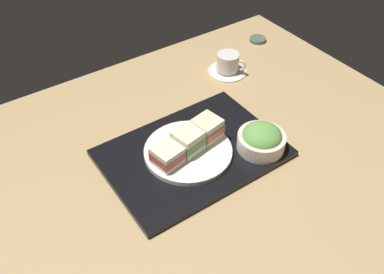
% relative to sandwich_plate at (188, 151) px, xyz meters
% --- Properties ---
extents(ground_plane, '(1.40, 1.00, 0.03)m').
position_rel_sandwich_plate_xyz_m(ground_plane, '(-0.02, -0.00, -0.04)').
color(ground_plane, tan).
extents(serving_tray, '(0.45, 0.32, 0.02)m').
position_rel_sandwich_plate_xyz_m(serving_tray, '(0.01, -0.01, -0.01)').
color(serving_tray, black).
rests_on(serving_tray, ground_plane).
extents(sandwich_plate, '(0.23, 0.23, 0.01)m').
position_rel_sandwich_plate_xyz_m(sandwich_plate, '(0.00, 0.00, 0.00)').
color(sandwich_plate, white).
rests_on(sandwich_plate, serving_tray).
extents(sandwich_near, '(0.08, 0.07, 0.05)m').
position_rel_sandwich_plate_xyz_m(sandwich_near, '(-0.07, -0.01, 0.03)').
color(sandwich_near, '#EFE5C1').
rests_on(sandwich_near, sandwich_plate).
extents(sandwich_middle, '(0.08, 0.07, 0.06)m').
position_rel_sandwich_plate_xyz_m(sandwich_middle, '(0.00, -0.00, 0.04)').
color(sandwich_middle, '#EFE5C1').
rests_on(sandwich_middle, sandwich_plate).
extents(sandwich_far, '(0.08, 0.08, 0.06)m').
position_rel_sandwich_plate_xyz_m(sandwich_far, '(0.07, 0.01, 0.04)').
color(sandwich_far, beige).
rests_on(sandwich_far, sandwich_plate).
extents(salad_bowl, '(0.12, 0.12, 0.07)m').
position_rel_sandwich_plate_xyz_m(salad_bowl, '(0.17, -0.09, 0.02)').
color(salad_bowl, silver).
rests_on(salad_bowl, serving_tray).
extents(coffee_cup, '(0.13, 0.13, 0.07)m').
position_rel_sandwich_plate_xyz_m(coffee_cup, '(0.33, 0.25, 0.01)').
color(coffee_cup, silver).
rests_on(coffee_cup, ground_plane).
extents(small_sauce_dish, '(0.06, 0.06, 0.01)m').
position_rel_sandwich_plate_xyz_m(small_sauce_dish, '(0.54, 0.35, -0.02)').
color(small_sauce_dish, '#4C6051').
rests_on(small_sauce_dish, ground_plane).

